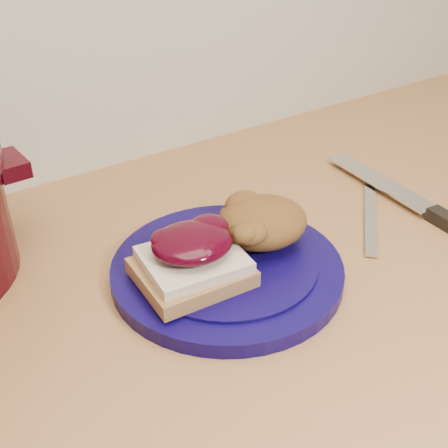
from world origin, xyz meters
TOP-DOWN VIEW (x-y plane):
  - plate at (0.00, 1.49)m, footprint 0.28×0.28m
  - sandwich at (-0.04, 1.49)m, footprint 0.11×0.10m
  - stuffing_mound at (0.05, 1.50)m, footprint 0.11×0.10m
  - chef_knife at (0.27, 1.43)m, footprint 0.05×0.29m
  - butter_knife at (0.21, 1.49)m, footprint 0.14×0.13m

SIDE VIEW (x-z plane):
  - butter_knife at x=0.21m, z-range 0.90..0.91m
  - plate at x=0.00m, z-range 0.90..0.92m
  - chef_knife at x=0.27m, z-range 0.90..0.92m
  - sandwich at x=-0.04m, z-range 0.92..0.97m
  - stuffing_mound at x=0.05m, z-range 0.92..0.97m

